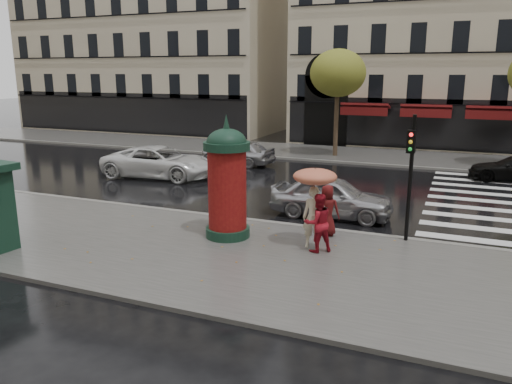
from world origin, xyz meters
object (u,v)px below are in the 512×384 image
at_px(woman_umbrella, 315,194).
at_px(morris_column, 227,179).
at_px(man_burgundy, 327,210).
at_px(car_silver, 331,196).
at_px(traffic_light, 411,166).
at_px(woman_red, 318,223).
at_px(car_far_silver, 237,152).
at_px(car_white, 159,162).

bearing_deg(woman_umbrella, morris_column, -178.69).
distance_m(woman_umbrella, man_burgundy, 1.51).
xyz_separation_m(morris_column, car_silver, (2.41, 3.88, -1.23)).
distance_m(woman_umbrella, traffic_light, 3.10).
distance_m(woman_umbrella, woman_red, 0.85).
distance_m(morris_column, car_silver, 4.73).
bearing_deg(woman_umbrella, traffic_light, 33.59).
relative_size(woman_umbrella, morris_column, 0.64).
relative_size(man_burgundy, car_far_silver, 0.38).
distance_m(man_burgundy, traffic_light, 2.91).
height_order(morris_column, traffic_light, traffic_light).
distance_m(woman_umbrella, car_far_silver, 14.70).
distance_m(car_silver, car_white, 10.54).
xyz_separation_m(morris_column, traffic_light, (5.33, 1.73, 0.50)).
bearing_deg(morris_column, traffic_light, 17.96).
xyz_separation_m(woman_red, morris_column, (-3.03, 0.24, 1.00)).
bearing_deg(man_burgundy, morris_column, 21.49).
bearing_deg(woman_umbrella, woman_red, -55.41).
xyz_separation_m(man_burgundy, traffic_light, (2.44, 0.39, 1.55)).
bearing_deg(car_far_silver, morris_column, 27.92).
height_order(woman_umbrella, man_burgundy, woman_umbrella).
relative_size(woman_umbrella, traffic_light, 0.63).
bearing_deg(traffic_light, man_burgundy, -170.91).
bearing_deg(car_silver, woman_red, -172.38).
bearing_deg(car_far_silver, woman_red, 38.25).
bearing_deg(car_white, woman_red, -131.90).
relative_size(car_white, car_far_silver, 1.31).
bearing_deg(woman_red, car_white, -76.15).
distance_m(woman_red, traffic_light, 3.38).
bearing_deg(car_far_silver, man_burgundy, 41.42).
relative_size(morris_column, car_far_silver, 0.89).
relative_size(woman_umbrella, car_far_silver, 0.57).
bearing_deg(woman_umbrella, car_far_silver, 123.58).
bearing_deg(man_burgundy, car_silver, -82.46).
bearing_deg(car_far_silver, car_white, -20.06).
bearing_deg(woman_red, morris_column, -44.37).
bearing_deg(morris_column, woman_umbrella, 1.31).
bearing_deg(traffic_light, car_far_silver, 135.17).
bearing_deg(car_white, traffic_light, -119.81).
height_order(man_burgundy, car_far_silver, man_burgundy).
height_order(traffic_light, car_far_silver, traffic_light).
bearing_deg(man_burgundy, car_white, -33.88).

